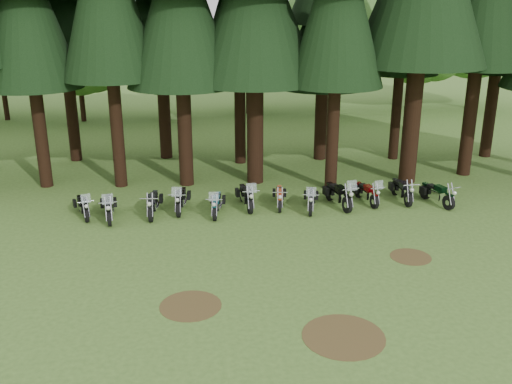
# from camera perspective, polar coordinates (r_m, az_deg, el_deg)

# --- Properties ---
(ground) EXTENTS (120.00, 120.00, 0.00)m
(ground) POSITION_cam_1_polar(r_m,az_deg,el_deg) (18.80, 2.72, -7.77)
(ground) COLOR #446B28
(ground) RESTS_ON ground
(pine_back_4) EXTENTS (4.94, 4.94, 13.78)m
(pine_back_4) POSITION_cam_1_polar(r_m,az_deg,el_deg) (30.59, 6.95, 18.41)
(pine_back_4) COLOR black
(pine_back_4) RESTS_ON ground
(decid_1) EXTENTS (7.91, 7.69, 9.88)m
(decid_1) POSITION_cam_1_polar(r_m,az_deg,el_deg) (44.49, -24.22, 13.94)
(decid_1) COLOR black
(decid_1) RESTS_ON ground
(decid_2) EXTENTS (6.72, 6.53, 8.40)m
(decid_2) POSITION_cam_1_polar(r_m,az_deg,el_deg) (42.25, -17.10, 13.36)
(decid_2) COLOR black
(decid_2) RESTS_ON ground
(decid_3) EXTENTS (6.12, 5.95, 7.65)m
(decid_3) POSITION_cam_1_polar(r_m,az_deg,el_deg) (41.97, -9.07, 13.29)
(decid_3) COLOR black
(decid_3) RESTS_ON ground
(decid_4) EXTENTS (5.93, 5.76, 7.41)m
(decid_4) POSITION_cam_1_polar(r_m,az_deg,el_deg) (43.32, -0.41, 13.50)
(decid_4) COLOR black
(decid_4) RESTS_ON ground
(decid_5) EXTENTS (8.45, 8.21, 10.56)m
(decid_5) POSITION_cam_1_polar(r_m,az_deg,el_deg) (43.76, 8.80, 15.79)
(decid_5) COLOR black
(decid_5) RESTS_ON ground
(decid_6) EXTENTS (7.06, 6.86, 8.82)m
(decid_6) POSITION_cam_1_polar(r_m,az_deg,el_deg) (47.10, 16.32, 14.22)
(decid_6) COLOR black
(decid_6) RESTS_ON ground
(decid_7) EXTENTS (8.44, 8.20, 10.55)m
(decid_7) POSITION_cam_1_polar(r_m,az_deg,el_deg) (48.78, 21.71, 15.01)
(decid_7) COLOR black
(decid_7) RESTS_ON ground
(dirt_patch_0) EXTENTS (1.80, 1.80, 0.01)m
(dirt_patch_0) POSITION_cam_1_polar(r_m,az_deg,el_deg) (16.86, -6.56, -11.23)
(dirt_patch_0) COLOR #4C3D1E
(dirt_patch_0) RESTS_ON ground
(dirt_patch_1) EXTENTS (1.40, 1.40, 0.01)m
(dirt_patch_1) POSITION_cam_1_polar(r_m,az_deg,el_deg) (20.35, 15.21, -6.27)
(dirt_patch_1) COLOR #4C3D1E
(dirt_patch_1) RESTS_ON ground
(dirt_patch_2) EXTENTS (2.20, 2.20, 0.01)m
(dirt_patch_2) POSITION_cam_1_polar(r_m,az_deg,el_deg) (15.59, 8.74, -14.07)
(dirt_patch_2) COLOR #4C3D1E
(dirt_patch_2) RESTS_ON ground
(motorcycle_0) EXTENTS (0.91, 1.95, 1.25)m
(motorcycle_0) POSITION_cam_1_polar(r_m,az_deg,el_deg) (24.04, -16.92, -1.43)
(motorcycle_0) COLOR black
(motorcycle_0) RESTS_ON ground
(motorcycle_1) EXTENTS (0.60, 2.24, 1.41)m
(motorcycle_1) POSITION_cam_1_polar(r_m,az_deg,el_deg) (23.48, -14.51, -1.56)
(motorcycle_1) COLOR black
(motorcycle_1) RESTS_ON ground
(motorcycle_2) EXTENTS (0.35, 2.20, 0.90)m
(motorcycle_2) POSITION_cam_1_polar(r_m,az_deg,el_deg) (23.57, -10.25, -1.20)
(motorcycle_2) COLOR black
(motorcycle_2) RESTS_ON ground
(motorcycle_3) EXTENTS (0.53, 2.19, 1.38)m
(motorcycle_3) POSITION_cam_1_polar(r_m,az_deg,el_deg) (23.84, -7.51, -0.82)
(motorcycle_3) COLOR black
(motorcycle_3) RESTS_ON ground
(motorcycle_4) EXTENTS (0.55, 2.07, 1.30)m
(motorcycle_4) POSITION_cam_1_polar(r_m,az_deg,el_deg) (23.29, -3.95, -1.25)
(motorcycle_4) COLOR black
(motorcycle_4) RESTS_ON ground
(motorcycle_5) EXTENTS (0.56, 2.24, 1.40)m
(motorcycle_5) POSITION_cam_1_polar(r_m,az_deg,el_deg) (23.99, -0.99, -0.50)
(motorcycle_5) COLOR black
(motorcycle_5) RESTS_ON ground
(motorcycle_6) EXTENTS (0.38, 1.97, 0.80)m
(motorcycle_6) POSITION_cam_1_polar(r_m,az_deg,el_deg) (24.14, 2.38, -0.54)
(motorcycle_6) COLOR black
(motorcycle_6) RESTS_ON ground
(motorcycle_7) EXTENTS (0.69, 2.09, 1.32)m
(motorcycle_7) POSITION_cam_1_polar(r_m,az_deg,el_deg) (23.83, 5.51, -0.79)
(motorcycle_7) COLOR black
(motorcycle_7) RESTS_ON ground
(motorcycle_8) EXTENTS (0.81, 2.36, 1.49)m
(motorcycle_8) POSITION_cam_1_polar(r_m,az_deg,el_deg) (24.35, 8.25, -0.33)
(motorcycle_8) COLOR black
(motorcycle_8) RESTS_ON ground
(motorcycle_9) EXTENTS (0.66, 2.08, 1.31)m
(motorcycle_9) POSITION_cam_1_polar(r_m,az_deg,el_deg) (24.98, 11.01, -0.14)
(motorcycle_9) COLOR black
(motorcycle_9) RESTS_ON ground
(motorcycle_10) EXTENTS (0.33, 2.19, 0.89)m
(motorcycle_10) POSITION_cam_1_polar(r_m,az_deg,el_deg) (25.60, 14.36, 0.12)
(motorcycle_10) COLOR black
(motorcycle_10) RESTS_ON ground
(motorcycle_11) EXTENTS (0.77, 2.08, 0.87)m
(motorcycle_11) POSITION_cam_1_polar(r_m,az_deg,el_deg) (25.59, 17.63, -0.22)
(motorcycle_11) COLOR black
(motorcycle_11) RESTS_ON ground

